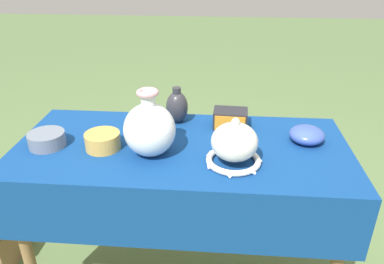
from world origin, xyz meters
name	(u,v)px	position (x,y,z in m)	size (l,w,h in m)	color
display_table	(182,164)	(0.00, -0.02, 0.61)	(1.27, 0.59, 0.69)	olive
vase_tall_bulbous	(150,129)	(-0.11, -0.08, 0.79)	(0.19, 0.19, 0.25)	white
vase_dome_bell	(234,145)	(0.19, -0.12, 0.76)	(0.20, 0.21, 0.17)	white
mosaic_tile_box	(230,119)	(0.19, 0.18, 0.73)	(0.14, 0.11, 0.07)	#232328
jar_round_charcoal	(177,107)	(-0.04, 0.20, 0.76)	(0.09, 0.09, 0.16)	#2D2D33
bowl_shallow_cobalt	(307,135)	(0.48, 0.06, 0.72)	(0.13, 0.13, 0.06)	#3851A8
pot_squat_ochre	(103,141)	(-0.29, -0.05, 0.72)	(0.13, 0.13, 0.06)	gold
pot_squat_slate	(47,139)	(-0.51, -0.05, 0.72)	(0.14, 0.14, 0.06)	slate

